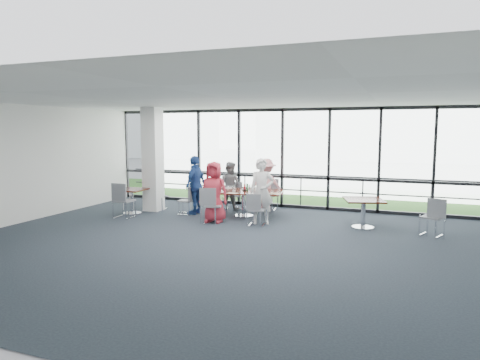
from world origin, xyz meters
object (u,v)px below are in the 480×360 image
(diner_near_right, at_px, (262,191))
(chair_main_nr, at_px, (257,210))
(chair_spare_la, at_px, (124,201))
(chair_spare_r, at_px, (432,217))
(chair_spare_lb, at_px, (159,196))
(main_table, at_px, (244,194))
(chair_main_nl, at_px, (213,206))
(chair_main_fl, at_px, (232,196))
(diner_end, at_px, (196,185))
(diner_far_right, at_px, (266,185))
(chair_main_end, at_px, (186,201))
(side_table_left, at_px, (131,193))
(diner_far_left, at_px, (230,186))
(chair_main_fr, at_px, (269,195))
(side_table_right, at_px, (364,203))
(structural_column, at_px, (153,160))
(diner_near_left, at_px, (214,192))

(diner_near_right, relative_size, chair_main_nr, 2.09)
(chair_spare_la, height_order, chair_spare_r, chair_spare_la)
(chair_main_nr, height_order, chair_spare_lb, chair_main_nr)
(main_table, distance_m, chair_main_nl, 1.24)
(chair_main_fl, bearing_deg, diner_end, 36.44)
(main_table, relative_size, diner_far_right, 1.45)
(main_table, relative_size, chair_spare_r, 2.62)
(diner_near_right, height_order, chair_main_fl, diner_near_right)
(chair_main_end, distance_m, chair_spare_lb, 1.27)
(diner_near_right, distance_m, diner_end, 2.36)
(chair_main_fl, bearing_deg, side_table_left, 13.64)
(chair_main_nl, bearing_deg, chair_main_end, 131.02)
(chair_spare_lb, bearing_deg, diner_far_left, -139.17)
(chair_main_fl, bearing_deg, diner_far_right, 152.15)
(chair_main_nr, height_order, chair_main_fr, chair_main_fr)
(side_table_right, bearing_deg, chair_main_nr, -164.85)
(structural_column, relative_size, chair_main_end, 3.94)
(side_table_left, xyz_separation_m, chair_spare_r, (8.28, 0.25, -0.17))
(side_table_right, distance_m, chair_main_nl, 3.96)
(structural_column, height_order, diner_far_right, structural_column)
(side_table_right, xyz_separation_m, diner_near_right, (-2.60, -0.47, 0.23))
(diner_far_right, xyz_separation_m, chair_main_end, (-2.11, -1.28, -0.41))
(side_table_right, distance_m, diner_far_right, 3.27)
(chair_spare_la, height_order, chair_spare_lb, chair_spare_la)
(structural_column, bearing_deg, diner_near_right, -9.52)
(chair_main_nl, bearing_deg, side_table_left, 157.41)
(main_table, relative_size, side_table_left, 2.86)
(diner_end, height_order, chair_main_nl, diner_end)
(diner_far_left, height_order, chair_main_nr, diner_far_left)
(diner_near_right, distance_m, chair_spare_la, 3.99)
(chair_main_nl, xyz_separation_m, chair_spare_r, (5.46, 0.54, -0.02))
(structural_column, xyz_separation_m, chair_spare_la, (-0.16, -1.31, -1.10))
(side_table_left, distance_m, chair_spare_lb, 1.05)
(structural_column, height_order, side_table_left, structural_column)
(diner_near_left, bearing_deg, chair_main_fr, 68.57)
(chair_main_fl, relative_size, chair_spare_r, 0.90)
(main_table, xyz_separation_m, side_table_right, (3.40, -0.31, -0.00))
(structural_column, bearing_deg, chair_main_fr, 22.30)
(side_table_left, height_order, chair_spare_r, chair_spare_r)
(side_table_left, relative_size, chair_main_end, 1.02)
(side_table_right, bearing_deg, chair_main_fr, 153.01)
(diner_near_left, height_order, chair_spare_lb, diner_near_left)
(chair_main_nr, bearing_deg, side_table_left, 168.22)
(chair_main_fr, distance_m, chair_main_end, 2.63)
(main_table, height_order, chair_spare_r, chair_spare_r)
(chair_spare_la, bearing_deg, chair_main_fr, 35.61)
(side_table_left, bearing_deg, diner_end, 20.61)
(diner_near_left, height_order, diner_far_right, diner_near_left)
(main_table, height_order, chair_main_fl, chair_main_fl)
(side_table_right, relative_size, chair_main_fr, 1.25)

